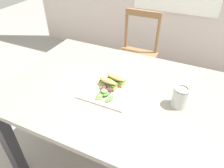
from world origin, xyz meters
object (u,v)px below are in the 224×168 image
(fork_on_napkin, at_px, (74,78))
(dining_table, at_px, (121,104))
(plate_lunch, at_px, (109,90))
(mason_jar_iced_tea, at_px, (180,98))
(sandwich_half_back, at_px, (116,79))
(sandwich_half_front, at_px, (108,83))
(chair_wooden_far, at_px, (136,55))

(fork_on_napkin, bearing_deg, dining_table, 3.27)
(plate_lunch, height_order, mason_jar_iced_tea, mason_jar_iced_tea)
(sandwich_half_back, bearing_deg, sandwich_half_front, -117.24)
(sandwich_half_back, height_order, mason_jar_iced_tea, mason_jar_iced_tea)
(plate_lunch, distance_m, mason_jar_iced_tea, 0.39)
(chair_wooden_far, height_order, mason_jar_iced_tea, chair_wooden_far)
(dining_table, bearing_deg, sandwich_half_back, 146.93)
(sandwich_half_back, bearing_deg, fork_on_napkin, -168.69)
(chair_wooden_far, height_order, sandwich_half_front, chair_wooden_far)
(sandwich_half_front, height_order, fork_on_napkin, sandwich_half_front)
(chair_wooden_far, bearing_deg, sandwich_half_front, -81.42)
(chair_wooden_far, bearing_deg, dining_table, -76.60)
(chair_wooden_far, relative_size, mason_jar_iced_tea, 7.36)
(sandwich_half_front, bearing_deg, chair_wooden_far, 98.58)
(mason_jar_iced_tea, bearing_deg, plate_lunch, -174.00)
(plate_lunch, bearing_deg, dining_table, 27.97)
(chair_wooden_far, distance_m, mason_jar_iced_tea, 1.14)
(dining_table, distance_m, mason_jar_iced_tea, 0.36)
(sandwich_half_back, bearing_deg, plate_lunch, -98.46)
(dining_table, relative_size, fork_on_napkin, 7.54)
(plate_lunch, height_order, sandwich_half_back, sandwich_half_back)
(fork_on_napkin, distance_m, mason_jar_iced_tea, 0.65)
(chair_wooden_far, relative_size, fork_on_napkin, 4.68)
(dining_table, height_order, sandwich_half_front, sandwich_half_front)
(plate_lunch, height_order, sandwich_half_front, sandwich_half_front)
(dining_table, relative_size, mason_jar_iced_tea, 11.86)
(sandwich_half_front, bearing_deg, sandwich_half_back, 62.76)
(plate_lunch, height_order, fork_on_napkin, plate_lunch)
(chair_wooden_far, xyz_separation_m, sandwich_half_back, (0.17, -0.91, 0.33))
(plate_lunch, bearing_deg, sandwich_half_front, 133.91)
(sandwich_half_back, relative_size, fork_on_napkin, 0.66)
(sandwich_half_back, distance_m, fork_on_napkin, 0.27)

